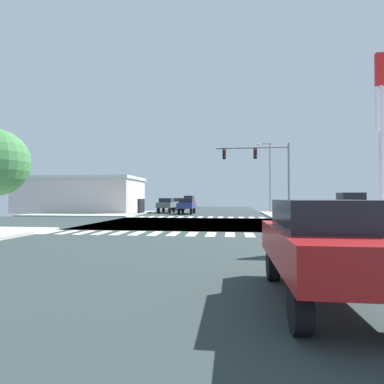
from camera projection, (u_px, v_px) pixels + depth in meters
name	position (u px, v px, depth m)	size (l,w,h in m)	color
ground	(188.00, 223.00, 24.05)	(90.00, 90.00, 0.05)	#2B3737
sidewalk_corner_ne	(321.00, 215.00, 34.34)	(12.00, 12.00, 0.14)	#B2ADA3
sidewalk_corner_nw	(94.00, 213.00, 37.58)	(12.00, 12.00, 0.14)	#AAB3A0
crosswalk_near	(164.00, 234.00, 16.84)	(13.50, 2.00, 0.01)	white
crosswalk_far	(195.00, 217.00, 31.33)	(13.50, 2.00, 0.01)	white
traffic_signal_mast	(261.00, 163.00, 30.28)	(7.06, 0.55, 7.16)	gray
street_lamp	(268.00, 172.00, 39.34)	(1.78, 0.32, 8.81)	gray
bank_building	(82.00, 195.00, 41.34)	(16.66, 8.19, 4.63)	beige
pickup_nearside_1	(342.00, 205.00, 26.01)	(5.10, 2.00, 2.35)	black
sedan_farside_1	(323.00, 241.00, 5.81)	(1.80, 4.30, 1.88)	black
sedan_crossing_2	(178.00, 203.00, 49.51)	(1.80, 4.30, 1.88)	black
sedan_queued_3	(166.00, 204.00, 40.56)	(1.80, 4.30, 1.88)	black
suv_leading_1	(189.00, 201.00, 62.41)	(1.96, 4.60, 2.34)	black
sedan_inner_4	(187.00, 205.00, 37.73)	(1.80, 4.30, 1.88)	black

